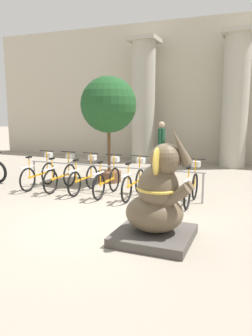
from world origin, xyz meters
name	(u,v)px	position (x,y,z in m)	size (l,w,h in m)	color
ground_plane	(107,220)	(0.00, 0.00, 0.00)	(60.00, 60.00, 0.00)	gray
building_facade	(192,92)	(0.00, 8.60, 3.00)	(20.00, 0.20, 6.00)	#BCB29E
column_left	(143,101)	(-1.86, 7.60, 2.62)	(1.23, 1.23, 5.16)	#ADA899
column_right	(235,100)	(1.86, 7.60, 2.62)	(1.23, 1.23, 5.16)	#ADA899
bike_rack	(110,171)	(-0.84, 1.95, 0.63)	(5.01, 0.05, 0.77)	gray
bicycle_0	(39,174)	(-3.04, 1.84, 0.41)	(0.48, 1.63, 1.05)	black
bicycle_1	(61,176)	(-2.31, 1.86, 0.41)	(0.48, 1.63, 1.05)	black
bicycle_2	(84,178)	(-1.57, 1.86, 0.41)	(0.48, 1.63, 1.05)	black
bicycle_3	(108,180)	(-0.84, 1.80, 0.41)	(0.48, 1.63, 1.05)	black
bicycle_4	(134,182)	(-0.10, 1.84, 0.41)	(0.48, 1.63, 1.05)	black
bicycle_5	(162,185)	(0.63, 1.82, 0.41)	(0.48, 1.63, 1.05)	black
bicycle_6	(192,187)	(1.37, 1.83, 0.41)	(0.48, 1.63, 1.05)	black
elephant_statue	(157,203)	(1.25, -0.65, 0.67)	(1.29, 1.29, 1.98)	#4C4742
person_pedestrian	(161,140)	(-0.66, 6.28, 1.09)	(0.24, 0.47, 1.80)	brown
potted_tree	(109,107)	(-1.51, 3.35, 2.31)	(1.71, 1.71, 3.24)	brown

